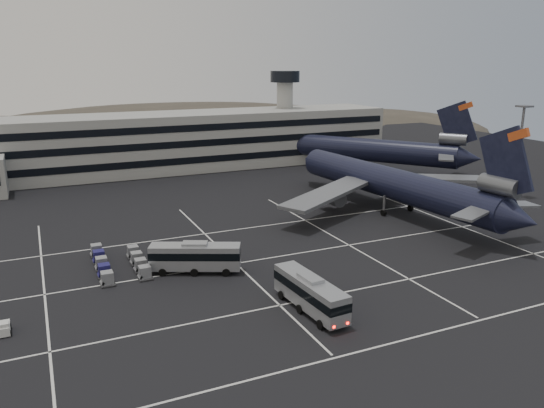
# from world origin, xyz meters

# --- Properties ---
(ground) EXTENTS (260.00, 260.00, 0.00)m
(ground) POSITION_xyz_m (0.00, 0.00, 0.00)
(ground) COLOR black
(ground) RESTS_ON ground
(lane_markings) EXTENTS (90.00, 55.62, 0.01)m
(lane_markings) POSITION_xyz_m (0.95, 0.72, 0.01)
(lane_markings) COLOR silver
(lane_markings) RESTS_ON ground
(terminal) EXTENTS (125.00, 26.00, 24.00)m
(terminal) POSITION_xyz_m (-2.95, 71.14, 6.93)
(terminal) COLOR gray
(terminal) RESTS_ON ground
(hills) EXTENTS (352.00, 180.00, 44.00)m
(hills) POSITION_xyz_m (17.99, 170.00, -12.07)
(hills) COLOR #38332B
(hills) RESTS_ON ground
(lightpole_right) EXTENTS (2.40, 2.40, 18.28)m
(lightpole_right) POSITION_xyz_m (58.00, 15.00, 11.82)
(lightpole_right) COLOR slate
(lightpole_right) RESTS_ON ground
(trijet_main) EXTENTS (47.26, 57.70, 18.08)m
(trijet_main) POSITION_xyz_m (28.99, 16.46, 5.25)
(trijet_main) COLOR black
(trijet_main) RESTS_ON ground
(trijet_far) EXTENTS (39.74, 49.33, 18.08)m
(trijet_far) POSITION_xyz_m (45.59, 50.94, 5.43)
(trijet_far) COLOR black
(trijet_far) RESTS_ON ground
(bus_near) EXTENTS (3.60, 11.74, 4.09)m
(bus_near) POSITION_xyz_m (-3.54, -12.55, 2.23)
(bus_near) COLOR gray
(bus_near) RESTS_ON ground
(bus_far) EXTENTS (11.71, 7.31, 4.12)m
(bus_far) POSITION_xyz_m (-11.82, 3.25, 2.25)
(bus_far) COLOR gray
(bus_far) RESTS_ON ground
(tug_a) EXTENTS (1.36, 2.22, 1.40)m
(tug_a) POSITION_xyz_m (-34.02, -4.35, 0.62)
(tug_a) COLOR silver
(tug_a) RESTS_ON ground
(tug_b) EXTENTS (2.32, 2.00, 1.28)m
(tug_b) POSITION_xyz_m (-13.09, 4.91, 0.57)
(tug_b) COLOR silver
(tug_b) RESTS_ON ground
(uld_cluster) EXTENTS (6.32, 12.98, 1.69)m
(uld_cluster) POSITION_xyz_m (-20.79, 8.74, 0.83)
(uld_cluster) COLOR #2D2D30
(uld_cluster) RESTS_ON ground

